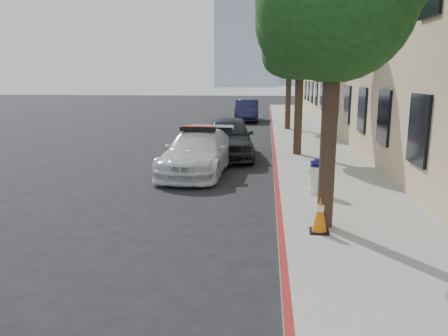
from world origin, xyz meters
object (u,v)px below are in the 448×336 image
object	(u,v)px
police_car	(198,152)
traffic_cone	(320,215)
parked_car_mid	(228,137)
parked_car_far	(247,111)
fire_hydrant	(315,176)

from	to	relation	value
police_car	traffic_cone	size ratio (longest dim) A/B	7.00
parked_car_mid	parked_car_far	distance (m)	13.52
police_car	traffic_cone	world-z (taller)	police_car
parked_car_far	fire_hydrant	size ratio (longest dim) A/B	4.92
police_car	parked_car_far	distance (m)	16.35
parked_car_mid	traffic_cone	bearing A→B (deg)	-79.50
police_car	parked_car_mid	bearing A→B (deg)	80.28
police_car	parked_car_mid	size ratio (longest dim) A/B	1.05
police_car	fire_hydrant	distance (m)	4.31
parked_car_mid	parked_car_far	bearing A→B (deg)	83.99
parked_car_mid	traffic_cone	size ratio (longest dim) A/B	6.68
parked_car_far	fire_hydrant	world-z (taller)	parked_car_far
parked_car_far	traffic_cone	size ratio (longest dim) A/B	6.51
fire_hydrant	traffic_cone	distance (m)	2.78
parked_car_mid	fire_hydrant	bearing A→B (deg)	-70.37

